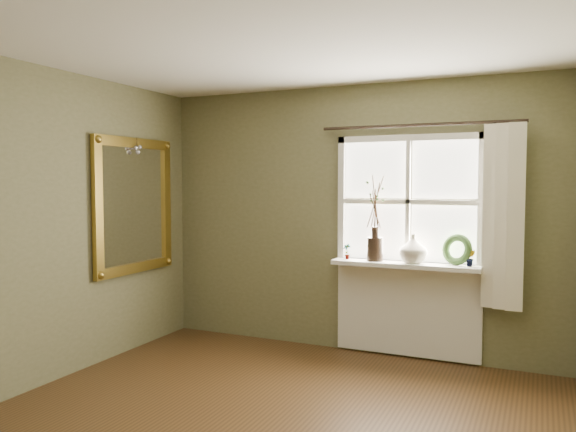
% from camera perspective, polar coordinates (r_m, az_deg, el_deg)
% --- Properties ---
extents(ceiling, '(4.50, 4.50, 0.00)m').
position_cam_1_polar(ceiling, '(3.57, -5.04, 18.71)').
color(ceiling, silver).
rests_on(ceiling, ground).
extents(wall_back, '(4.00, 0.10, 2.60)m').
position_cam_1_polar(wall_back, '(5.57, 6.72, -0.28)').
color(wall_back, '#656442').
rests_on(wall_back, ground).
extents(wall_left, '(0.10, 4.50, 2.60)m').
position_cam_1_polar(wall_left, '(4.81, -26.78, -1.22)').
color(wall_left, '#656442').
rests_on(wall_left, ground).
extents(window_frame, '(1.36, 0.06, 1.24)m').
position_cam_1_polar(window_frame, '(5.35, 12.12, 1.45)').
color(window_frame, white).
rests_on(window_frame, wall_back).
extents(window_sill, '(1.36, 0.26, 0.04)m').
position_cam_1_polar(window_sill, '(5.30, 11.79, -4.87)').
color(window_sill, white).
rests_on(window_sill, wall_back).
extents(window_apron, '(1.36, 0.04, 0.88)m').
position_cam_1_polar(window_apron, '(5.49, 11.98, -9.26)').
color(window_apron, white).
rests_on(window_apron, ground).
extents(dark_jug, '(0.16, 0.16, 0.22)m').
position_cam_1_polar(dark_jug, '(5.35, 8.83, -3.34)').
color(dark_jug, black).
rests_on(dark_jug, window_sill).
extents(cream_vase, '(0.26, 0.26, 0.26)m').
position_cam_1_polar(cream_vase, '(5.27, 12.59, -3.26)').
color(cream_vase, beige).
rests_on(cream_vase, window_sill).
extents(wreath, '(0.31, 0.22, 0.29)m').
position_cam_1_polar(wreath, '(5.24, 16.78, -3.62)').
color(wreath, '#2D4B21').
rests_on(wreath, window_sill).
extents(potted_plant_left, '(0.09, 0.08, 0.15)m').
position_cam_1_polar(potted_plant_left, '(5.44, 6.02, -3.59)').
color(potted_plant_left, '#2D4B21').
rests_on(potted_plant_left, window_sill).
extents(potted_plant_right, '(0.10, 0.09, 0.15)m').
position_cam_1_polar(potted_plant_right, '(5.19, 18.07, -4.09)').
color(potted_plant_right, '#2D4B21').
rests_on(potted_plant_right, window_sill).
extents(curtain, '(0.36, 0.12, 1.59)m').
position_cam_1_polar(curtain, '(5.15, 21.04, -0.07)').
color(curtain, beige).
rests_on(curtain, wall_back).
extents(curtain_rod, '(1.84, 0.03, 0.03)m').
position_cam_1_polar(curtain_rod, '(5.30, 13.15, 8.99)').
color(curtain_rod, black).
rests_on(curtain_rod, wall_back).
extents(gilt_mirror, '(0.10, 1.11, 1.32)m').
position_cam_1_polar(gilt_mirror, '(5.71, -15.35, 1.06)').
color(gilt_mirror, white).
rests_on(gilt_mirror, wall_left).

